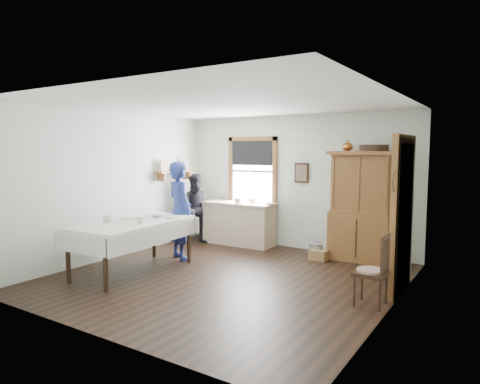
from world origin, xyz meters
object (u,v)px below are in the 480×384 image
Objects in this scene: china_hutch at (361,206)px; dining_table at (133,247)px; figure_dark at (198,211)px; work_counter at (239,223)px; pail at (316,251)px; wicker_basket at (319,255)px; spindle_chair at (371,270)px; woman_blue at (180,214)px.

dining_table is at bearing -136.82° from china_hutch.
work_counter is at bearing -10.38° from figure_dark.
figure_dark is at bearing -176.65° from pail.
wicker_basket is at bearing -149.52° from china_hutch.
spindle_chair is at bearing -51.13° from wicker_basket.
pail is at bearing -32.80° from figure_dark.
dining_table is 2.38m from figure_dark.
woman_blue is (-0.24, -1.63, 0.38)m from work_counter.
china_hutch reaches higher than dining_table.
work_counter is 1.13× the size of figure_dark.
dining_table is 1.16m from woman_blue.
dining_table is 2.24× the size of spindle_chair.
china_hutch is 1.17m from wicker_basket.
dining_table is at bearing -114.66° from figure_dark.
china_hutch is at bearing 19.92° from pail.
spindle_chair is 0.68× the size of figure_dark.
dining_table is 3.30m from wicker_basket.
woman_blue reaches higher than pail.
china_hutch is 1.19× the size of woman_blue.
work_counter is at bearing -73.62° from woman_blue.
wicker_basket is at bearing -35.16° from figure_dark.
spindle_chair is at bearing 8.67° from dining_table.
wicker_basket is at bearing -11.08° from work_counter.
figure_dark is at bearing 101.49° from dining_table.
spindle_chair reaches higher than dining_table.
pail is 2.61m from woman_blue.
china_hutch is 2.37m from spindle_chair.
woman_blue is (0.09, 1.08, 0.41)m from dining_table.
china_hutch is at bearing 30.37° from wicker_basket.
work_counter is at bearing 148.26° from spindle_chair.
china_hutch reaches higher than work_counter.
china_hutch reaches higher than woman_blue.
figure_dark reaches higher than dining_table.
wicker_basket is 0.23× the size of figure_dark.
dining_table is 7.64× the size of pail.
pail is at bearing 132.64° from wicker_basket.
dining_table is at bearing -134.07° from wicker_basket.
woman_blue reaches higher than dining_table.
pail is (2.19, 2.47, -0.28)m from dining_table.
work_counter is at bearing 172.82° from pail.
figure_dark is at bearing 157.84° from spindle_chair.
spindle_chair is 2.47m from pail.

